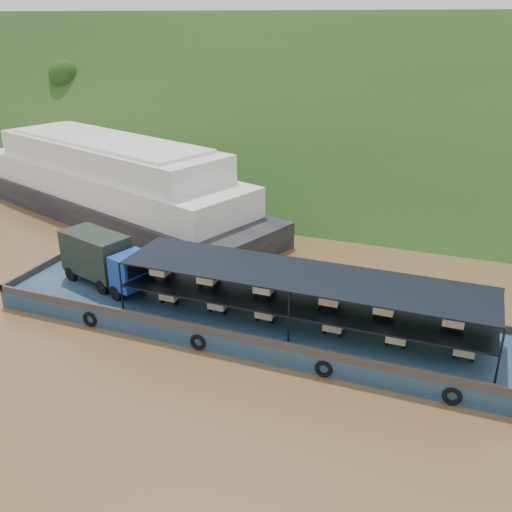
% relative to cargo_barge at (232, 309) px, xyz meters
% --- Properties ---
extents(ground, '(160.00, 160.00, 0.00)m').
position_rel_cargo_barge_xyz_m(ground, '(1.88, 1.66, -1.22)').
color(ground, brown).
rests_on(ground, ground).
extents(hillside, '(140.00, 39.60, 39.60)m').
position_rel_cargo_barge_xyz_m(hillside, '(1.88, 37.66, -1.22)').
color(hillside, '#193513').
rests_on(hillside, ground).
extents(cargo_barge, '(35.00, 7.18, 4.90)m').
position_rel_cargo_barge_xyz_m(cargo_barge, '(0.00, 0.00, 0.00)').
color(cargo_barge, '#152E4B').
rests_on(cargo_barge, ground).
extents(passenger_ferry, '(40.43, 22.28, 7.98)m').
position_rel_cargo_barge_xyz_m(passenger_ferry, '(-20.64, 16.69, 2.23)').
color(passenger_ferry, black).
rests_on(passenger_ferry, ground).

